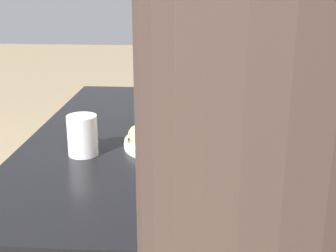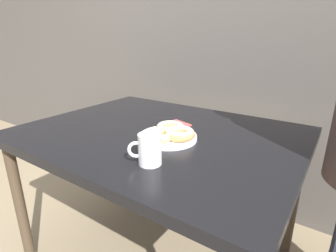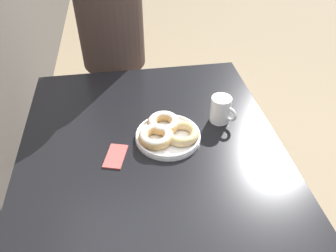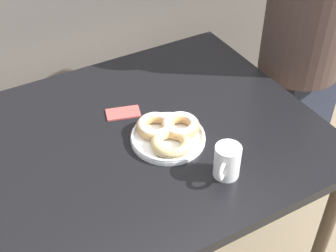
% 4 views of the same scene
% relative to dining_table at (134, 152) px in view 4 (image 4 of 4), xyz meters
% --- Properties ---
extents(dining_table, '(1.24, 0.96, 0.74)m').
position_rel_dining_table_xyz_m(dining_table, '(0.00, 0.00, 0.00)').
color(dining_table, black).
rests_on(dining_table, ground_plane).
extents(donut_plate, '(0.26, 0.26, 0.05)m').
position_rel_dining_table_xyz_m(donut_plate, '(0.10, -0.06, 0.09)').
color(donut_plate, white).
rests_on(donut_plate, dining_table).
extents(coffee_mug, '(0.10, 0.09, 0.11)m').
position_rel_dining_table_xyz_m(coffee_mug, '(0.17, -0.29, 0.12)').
color(coffee_mug, white).
rests_on(coffee_mug, dining_table).
extents(person_figure, '(0.37, 0.33, 1.42)m').
position_rel_dining_table_xyz_m(person_figure, '(0.84, 0.12, 0.10)').
color(person_figure, '#232838').
rests_on(person_figure, ground_plane).
extents(napkin, '(0.13, 0.10, 0.01)m').
position_rel_dining_table_xyz_m(napkin, '(0.03, 0.13, 0.07)').
color(napkin, '#BC4C47').
rests_on(napkin, dining_table).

